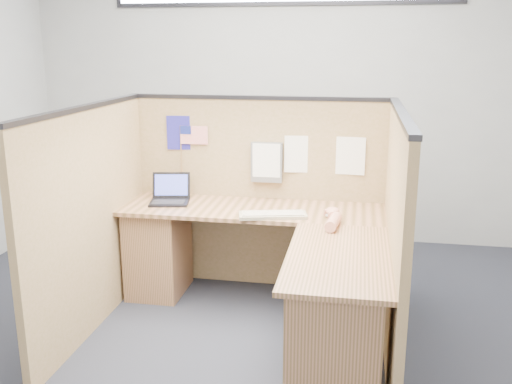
% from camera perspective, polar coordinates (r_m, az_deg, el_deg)
% --- Properties ---
extents(floor, '(5.00, 5.00, 0.00)m').
position_cam_1_polar(floor, '(3.91, -2.26, -14.69)').
color(floor, '#21242E').
rests_on(floor, ground).
extents(wall_back, '(5.00, 0.00, 5.00)m').
position_cam_1_polar(wall_back, '(5.65, 2.62, 9.36)').
color(wall_back, '#A2A4A7').
rests_on(wall_back, floor).
extents(wall_front, '(5.00, 0.00, 5.00)m').
position_cam_1_polar(wall_front, '(1.41, -23.31, -7.80)').
color(wall_front, '#A2A4A7').
rests_on(wall_front, floor).
extents(cubicle_partitions, '(2.06, 1.83, 1.53)m').
position_cam_1_polar(cubicle_partitions, '(4.00, -1.04, -2.05)').
color(cubicle_partitions, olive).
rests_on(cubicle_partitions, floor).
extents(l_desk, '(1.95, 1.75, 0.73)m').
position_cam_1_polar(l_desk, '(3.96, 1.21, -7.97)').
color(l_desk, brown).
rests_on(l_desk, floor).
extents(laptop, '(0.33, 0.33, 0.21)m').
position_cam_1_polar(laptop, '(4.44, -8.44, -0.31)').
color(laptop, black).
rests_on(laptop, l_desk).
extents(keyboard, '(0.50, 0.27, 0.03)m').
position_cam_1_polar(keyboard, '(4.02, 1.69, -2.30)').
color(keyboard, gray).
rests_on(keyboard, l_desk).
extents(mouse, '(0.11, 0.07, 0.05)m').
position_cam_1_polar(mouse, '(4.03, 7.66, -2.26)').
color(mouse, silver).
rests_on(mouse, l_desk).
extents(hand_forearm, '(0.11, 0.40, 0.08)m').
position_cam_1_polar(hand_forearm, '(3.88, 7.72, -2.65)').
color(hand_forearm, tan).
rests_on(hand_forearm, l_desk).
extents(blue_poster, '(0.20, 0.02, 0.27)m').
position_cam_1_polar(blue_poster, '(4.57, -7.67, 5.89)').
color(blue_poster, navy).
rests_on(blue_poster, cubicle_partitions).
extents(american_flag, '(0.23, 0.01, 0.39)m').
position_cam_1_polar(american_flag, '(4.53, -6.55, 5.49)').
color(american_flag, olive).
rests_on(american_flag, cubicle_partitions).
extents(file_holder, '(0.24, 0.05, 0.31)m').
position_cam_1_polar(file_holder, '(4.41, 1.08, 3.00)').
color(file_holder, slate).
rests_on(file_holder, cubicle_partitions).
extents(paper_left, '(0.22, 0.03, 0.29)m').
position_cam_1_polar(paper_left, '(4.40, 4.32, 3.79)').
color(paper_left, white).
rests_on(paper_left, cubicle_partitions).
extents(paper_right, '(0.23, 0.02, 0.29)m').
position_cam_1_polar(paper_right, '(4.37, 9.38, 3.57)').
color(paper_right, white).
rests_on(paper_right, cubicle_partitions).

